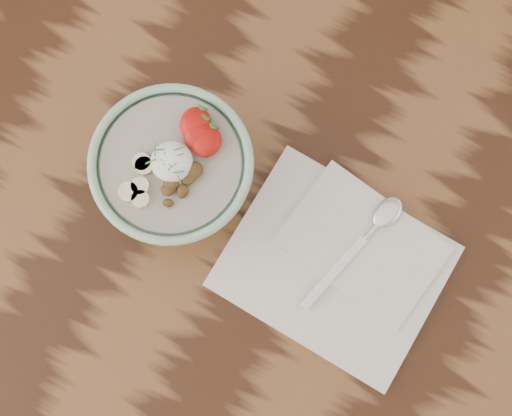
{
  "coord_description": "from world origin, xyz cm",
  "views": [
    {
      "loc": [
        2.78,
        -14.48,
        160.33
      ],
      "look_at": [
        -3.47,
        -2.11,
        85.85
      ],
      "focal_mm": 50.0,
      "sensor_mm": 36.0,
      "label": 1
    }
  ],
  "objects": [
    {
      "name": "table",
      "position": [
        0.0,
        0.0,
        65.7
      ],
      "size": [
        160.0,
        90.0,
        75.0
      ],
      "color": "black",
      "rests_on": "ground"
    },
    {
      "name": "breakfast_bowl",
      "position": [
        -14.09,
        -1.62,
        81.23
      ],
      "size": [
        18.27,
        18.27,
        12.0
      ],
      "rotation": [
        0.0,
        0.0,
        0.09
      ],
      "color": "#8EC09D",
      "rests_on": "table"
    },
    {
      "name": "napkin",
      "position": [
        7.58,
        -1.7,
        75.64
      ],
      "size": [
        25.95,
        22.19,
        1.52
      ],
      "rotation": [
        0.0,
        0.0,
        -0.07
      ],
      "color": "silver",
      "rests_on": "table"
    },
    {
      "name": "spoon",
      "position": [
        9.35,
        3.6,
        76.89
      ],
      "size": [
        6.48,
        17.21,
        0.91
      ],
      "rotation": [
        0.0,
        0.0,
        -0.27
      ],
      "color": "silver",
      "rests_on": "napkin"
    }
  ]
}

